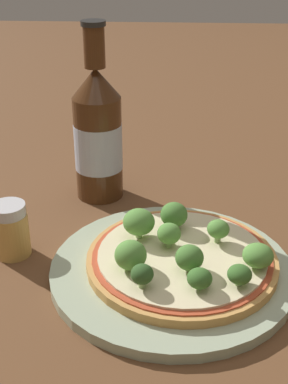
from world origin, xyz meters
name	(u,v)px	position (x,y,z in m)	size (l,w,h in m)	color
ground_plane	(156,270)	(0.00, 0.00, 0.00)	(3.00, 3.00, 0.00)	brown
plate	(172,270)	(0.02, -0.01, 0.01)	(0.26, 0.26, 0.01)	#A3B293
pizza	(182,259)	(0.03, -0.01, 0.02)	(0.20, 0.20, 0.01)	tan
broccoli_floret_0	(240,275)	(0.08, -0.06, 0.04)	(0.02, 0.02, 0.02)	#89A866
broccoli_floret_1	(258,256)	(0.10, -0.02, 0.04)	(0.03, 0.03, 0.03)	#89A866
broccoli_floret_2	(142,274)	(-0.01, -0.06, 0.04)	(0.02, 0.02, 0.02)	#89A866
broccoli_floret_3	(169,234)	(0.01, 0.01, 0.04)	(0.03, 0.03, 0.03)	#89A866
broccoli_floret_4	(174,215)	(0.02, 0.05, 0.04)	(0.03, 0.03, 0.03)	#89A866
broccoli_floret_5	(139,222)	(-0.02, 0.02, 0.05)	(0.04, 0.04, 0.03)	#89A866
broccoli_floret_6	(218,229)	(0.07, 0.02, 0.04)	(0.02, 0.02, 0.03)	#89A866
broccoli_floret_7	(189,258)	(0.03, -0.04, 0.04)	(0.03, 0.03, 0.03)	#89A866
broccoli_floret_8	(131,255)	(-0.02, -0.03, 0.04)	(0.03, 0.03, 0.03)	#89A866
broccoli_floret_9	(200,279)	(0.04, -0.06, 0.04)	(0.02, 0.02, 0.02)	#89A866
beer_bottle	(98,134)	(-0.08, 0.17, 0.09)	(0.06, 0.06, 0.23)	#472814
pepper_shaker	(11,230)	(-0.16, 0.02, 0.03)	(0.04, 0.04, 0.06)	tan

